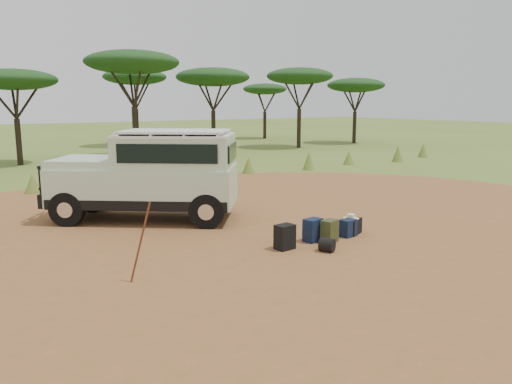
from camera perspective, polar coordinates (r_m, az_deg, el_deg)
ground at (r=11.76m, az=-1.18°, el=-5.39°), size 140.00×140.00×0.00m
dirt_clearing at (r=11.76m, az=-1.18°, el=-5.37°), size 23.00×23.00×0.01m
grass_fringe at (r=19.44m, az=-14.85°, el=1.73°), size 36.60×1.60×0.90m
acacia_treeline at (r=30.18m, az=-21.22°, el=12.82°), size 46.70×13.20×6.26m
safari_vehicle at (r=13.75m, az=-11.91°, el=1.69°), size 5.12×4.58×2.43m
walking_staff at (r=9.04m, az=-13.07°, el=-5.65°), size 0.38×0.25×1.47m
backpack_black at (r=10.90m, az=3.31°, el=-5.17°), size 0.43×0.34×0.55m
backpack_navy at (r=11.55m, az=6.51°, el=-4.36°), size 0.46×0.37×0.54m
backpack_olive at (r=11.54m, az=8.41°, el=-4.46°), size 0.44×0.37×0.52m
duffel_navy at (r=12.10m, az=10.46°, el=-4.07°), size 0.41×0.33×0.42m
hard_case at (r=12.35m, az=10.76°, el=-3.88°), size 0.65×0.58×0.39m
stuff_sack at (r=10.85m, az=8.12°, el=-6.02°), size 0.41×0.41×0.30m
safari_hat at (r=12.29m, az=10.80°, el=-2.82°), size 0.38×0.38×0.11m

